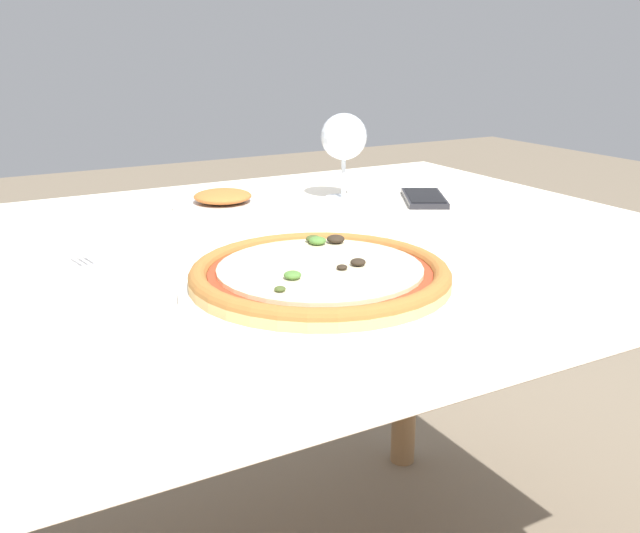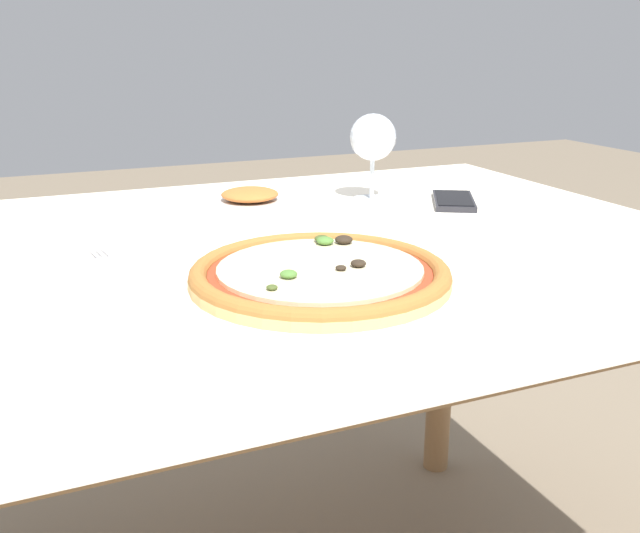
% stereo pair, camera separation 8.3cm
% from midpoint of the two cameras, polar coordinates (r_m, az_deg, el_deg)
% --- Properties ---
extents(dining_table, '(1.27, 0.97, 0.73)m').
position_cam_midpoint_polar(dining_table, '(1.06, -0.32, -2.85)').
color(dining_table, '#997047').
rests_on(dining_table, ground_plane).
extents(pizza_plate, '(0.33, 0.33, 0.04)m').
position_cam_midpoint_polar(pizza_plate, '(0.84, 2.85, -0.88)').
color(pizza_plate, white).
rests_on(pizza_plate, dining_table).
extents(fork, '(0.05, 0.17, 0.00)m').
position_cam_midpoint_polar(fork, '(0.95, -14.10, 0.00)').
color(fork, silver).
rests_on(fork, dining_table).
extents(wine_glass_far_left, '(0.08, 0.08, 0.16)m').
position_cam_midpoint_polar(wine_glass_far_left, '(1.30, 6.12, 10.05)').
color(wine_glass_far_left, silver).
rests_on(wine_glass_far_left, dining_table).
extents(cell_phone, '(0.13, 0.16, 0.01)m').
position_cam_midpoint_polar(cell_phone, '(1.32, 12.44, 5.15)').
color(cell_phone, '#232328').
rests_on(cell_phone, dining_table).
extents(side_plate, '(0.17, 0.17, 0.03)m').
position_cam_midpoint_polar(side_plate, '(1.27, -3.76, 5.36)').
color(side_plate, white).
rests_on(side_plate, dining_table).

